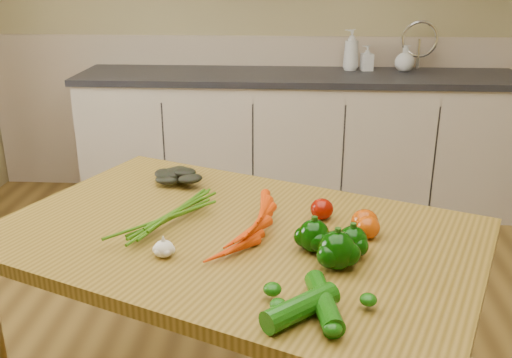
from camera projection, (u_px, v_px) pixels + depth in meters
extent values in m
cube|color=tan|center=(270.00, 5.00, 3.83)|extent=(4.00, 0.02, 2.60)
cube|color=#BBA58C|center=(269.00, 115.00, 4.07)|extent=(3.98, 0.03, 1.10)
cube|color=#B6A797|center=(297.00, 143.00, 3.83)|extent=(2.80, 0.60, 0.86)
cube|color=#26262B|center=(299.00, 76.00, 3.67)|extent=(2.84, 0.64, 0.04)
cube|color=#99999E|center=(422.00, 84.00, 3.64)|extent=(0.55, 0.42, 0.10)
cylinder|color=silver|center=(419.00, 51.00, 3.75)|extent=(0.02, 0.02, 0.24)
cube|color=olive|center=(235.00, 237.00, 1.77)|extent=(1.71, 1.44, 0.04)
cylinder|color=olive|center=(148.00, 250.00, 2.52)|extent=(0.06, 0.06, 0.74)
cylinder|color=olive|center=(463.00, 331.00, 1.96)|extent=(0.06, 0.06, 0.74)
imported|color=silver|center=(351.00, 50.00, 3.73)|extent=(0.13, 0.13, 0.26)
imported|color=silver|center=(367.00, 58.00, 3.73)|extent=(0.09, 0.09, 0.16)
imported|color=silver|center=(405.00, 58.00, 3.72)|extent=(0.14, 0.14, 0.16)
ellipsoid|color=white|center=(164.00, 249.00, 1.60)|extent=(0.06, 0.06, 0.05)
sphere|color=#063202|center=(314.00, 236.00, 1.62)|extent=(0.09, 0.09, 0.09)
sphere|color=#063202|center=(352.00, 241.00, 1.60)|extent=(0.09, 0.09, 0.09)
sphere|color=#063202|center=(337.00, 250.00, 1.53)|extent=(0.10, 0.10, 0.10)
ellipsoid|color=#860D02|center=(322.00, 209.00, 1.83)|extent=(0.07, 0.07, 0.07)
ellipsoid|color=#B93F04|center=(365.00, 221.00, 1.74)|extent=(0.08, 0.08, 0.08)
ellipsoid|color=#B93F04|center=(368.00, 227.00, 1.71)|extent=(0.07, 0.07, 0.07)
cylinder|color=#0F4A07|center=(324.00, 302.00, 1.34)|extent=(0.09, 0.22, 0.05)
cylinder|color=#0F4A07|center=(301.00, 308.00, 1.32)|extent=(0.19, 0.18, 0.06)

